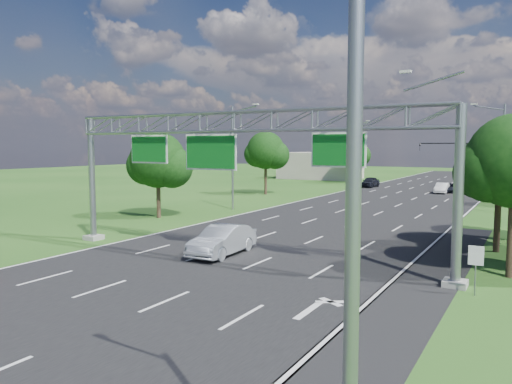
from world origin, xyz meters
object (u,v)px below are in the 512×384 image
Objects in this scene: regulatory_sign at (476,260)px; traffic_signal at (482,153)px; sign_gantry at (239,133)px; silver_sedan at (222,240)px; box_truck at (466,178)px.

traffic_signal reaches higher than regulatory_sign.
sign_gantry is at bearing 175.17° from regulatory_sign.
silver_sedan is (-13.40, 1.38, -0.66)m from regulatory_sign.
box_truck is (-7.60, 60.26, -0.15)m from regulatory_sign.
box_truck is (-2.68, 6.24, -3.81)m from traffic_signal.
sign_gantry is at bearing -17.60° from silver_sedan.
box_truck reaches higher than regulatory_sign.
box_truck is at bearing 85.69° from sign_gantry.
traffic_signal is at bearing 95.20° from regulatory_sign.
sign_gantry is at bearing -97.68° from traffic_signal.
traffic_signal is (7.15, 53.00, -1.72)m from sign_gantry.
box_truck is at bearing 113.25° from traffic_signal.
box_truck is (4.47, 59.24, -5.54)m from sign_gantry.
sign_gantry is 1.92× the size of traffic_signal.
box_truck reaches higher than silver_sedan.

